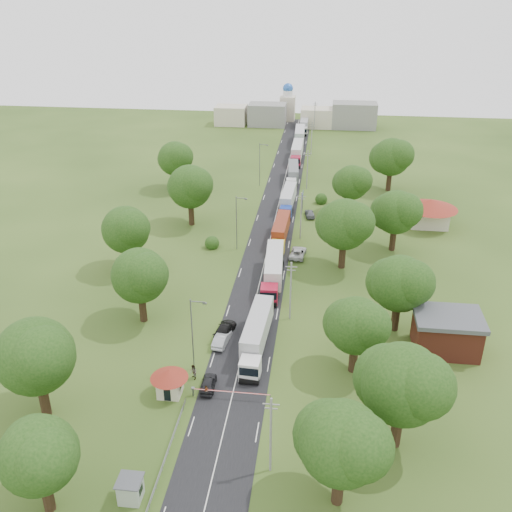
% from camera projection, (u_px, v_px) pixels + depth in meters
% --- Properties ---
extents(ground, '(260.00, 260.00, 0.00)m').
position_uv_depth(ground, '(257.00, 292.00, 88.04)').
color(ground, '#2D4617').
rests_on(ground, ground).
extents(road, '(8.00, 200.00, 0.04)m').
position_uv_depth(road, '(270.00, 239.00, 105.86)').
color(road, black).
rests_on(road, ground).
extents(boom_barrier, '(9.22, 0.35, 1.18)m').
position_uv_depth(boom_barrier, '(220.00, 392.00, 65.51)').
color(boom_barrier, slate).
rests_on(boom_barrier, ground).
extents(guard_booth, '(4.40, 4.40, 3.45)m').
position_uv_depth(guard_booth, '(169.00, 379.00, 65.59)').
color(guard_booth, beige).
rests_on(guard_booth, ground).
extents(kiosk, '(2.30, 2.30, 2.41)m').
position_uv_depth(kiosk, '(130.00, 489.00, 52.61)').
color(kiosk, '#99A593').
rests_on(kiosk, ground).
extents(guard_rail, '(0.10, 17.00, 1.70)m').
position_uv_depth(guard_rail, '(167.00, 460.00, 57.39)').
color(guard_rail, slate).
rests_on(guard_rail, ground).
extents(info_sign, '(0.12, 3.10, 4.10)m').
position_uv_depth(info_sign, '(303.00, 197.00, 117.34)').
color(info_sign, slate).
rests_on(info_sign, ground).
extents(pole_0, '(1.60, 0.24, 9.00)m').
position_uv_depth(pole_0, '(271.00, 434.00, 54.18)').
color(pole_0, gray).
rests_on(pole_0, ground).
extents(pole_1, '(1.60, 0.24, 9.00)m').
position_uv_depth(pole_1, '(291.00, 290.00, 79.14)').
color(pole_1, gray).
rests_on(pole_1, ground).
extents(pole_2, '(1.60, 0.24, 9.00)m').
position_uv_depth(pole_2, '(301.00, 215.00, 104.09)').
color(pole_2, gray).
rests_on(pole_2, ground).
extents(pole_3, '(1.60, 0.24, 9.00)m').
position_uv_depth(pole_3, '(307.00, 169.00, 129.05)').
color(pole_3, gray).
rests_on(pole_3, ground).
extents(pole_4, '(1.60, 0.24, 9.00)m').
position_uv_depth(pole_4, '(312.00, 138.00, 154.01)').
color(pole_4, gray).
rests_on(pole_4, ground).
extents(pole_5, '(1.60, 0.24, 9.00)m').
position_uv_depth(pole_5, '(315.00, 116.00, 178.96)').
color(pole_5, gray).
rests_on(pole_5, ground).
extents(lamp_0, '(2.03, 0.22, 10.00)m').
position_uv_depth(lamp_0, '(193.00, 331.00, 68.36)').
color(lamp_0, slate).
rests_on(lamp_0, ground).
extents(lamp_1, '(2.03, 0.22, 10.00)m').
position_uv_depth(lamp_1, '(237.00, 220.00, 99.55)').
color(lamp_1, slate).
rests_on(lamp_1, ground).
extents(lamp_2, '(2.03, 0.22, 10.00)m').
position_uv_depth(lamp_2, '(260.00, 162.00, 130.75)').
color(lamp_2, slate).
rests_on(lamp_2, ground).
extents(tree_0, '(8.80, 8.80, 11.07)m').
position_uv_depth(tree_0, '(342.00, 442.00, 49.82)').
color(tree_0, '#382616').
rests_on(tree_0, ground).
extents(tree_1, '(9.60, 9.60, 12.05)m').
position_uv_depth(tree_1, '(402.00, 383.00, 56.03)').
color(tree_1, '#382616').
rests_on(tree_1, ground).
extents(tree_2, '(8.00, 8.00, 10.10)m').
position_uv_depth(tree_2, '(356.00, 325.00, 67.69)').
color(tree_2, '#382616').
rests_on(tree_2, ground).
extents(tree_3, '(8.80, 8.80, 11.07)m').
position_uv_depth(tree_3, '(400.00, 283.00, 75.68)').
color(tree_3, '#382616').
rests_on(tree_3, ground).
extents(tree_4, '(9.60, 9.60, 12.05)m').
position_uv_depth(tree_4, '(344.00, 224.00, 92.23)').
color(tree_4, '#382616').
rests_on(tree_4, ground).
extents(tree_5, '(8.80, 8.80, 11.07)m').
position_uv_depth(tree_5, '(396.00, 212.00, 98.64)').
color(tree_5, '#382616').
rests_on(tree_5, ground).
extents(tree_6, '(8.00, 8.00, 10.10)m').
position_uv_depth(tree_6, '(352.00, 182.00, 114.82)').
color(tree_6, '#382616').
rests_on(tree_6, ground).
extents(tree_7, '(9.60, 9.60, 12.05)m').
position_uv_depth(tree_7, '(391.00, 157.00, 126.68)').
color(tree_7, '#382616').
rests_on(tree_7, ground).
extents(tree_8, '(8.00, 8.00, 10.10)m').
position_uv_depth(tree_8, '(39.00, 454.00, 49.36)').
color(tree_8, '#382616').
rests_on(tree_8, ground).
extents(tree_9, '(9.60, 9.60, 12.05)m').
position_uv_depth(tree_9, '(36.00, 355.00, 60.19)').
color(tree_9, '#382616').
rests_on(tree_9, ground).
extents(tree_10, '(8.80, 8.80, 11.07)m').
position_uv_depth(tree_10, '(140.00, 275.00, 77.73)').
color(tree_10, '#382616').
rests_on(tree_10, ground).
extents(tree_11, '(8.80, 8.80, 11.07)m').
position_uv_depth(tree_11, '(126.00, 229.00, 91.86)').
color(tree_11, '#382616').
rests_on(tree_11, ground).
extents(tree_12, '(9.60, 9.60, 12.05)m').
position_uv_depth(tree_12, '(190.00, 186.00, 108.77)').
color(tree_12, '#382616').
rests_on(tree_12, ground).
extents(tree_13, '(8.80, 8.80, 11.07)m').
position_uv_depth(tree_13, '(175.00, 158.00, 127.74)').
color(tree_13, '#382616').
rests_on(tree_13, ground).
extents(house_brick, '(8.60, 6.60, 5.20)m').
position_uv_depth(house_brick, '(446.00, 332.00, 73.33)').
color(house_brick, maroon).
rests_on(house_brick, ground).
extents(house_cream, '(10.08, 10.08, 5.80)m').
position_uv_depth(house_cream, '(430.00, 208.00, 109.89)').
color(house_cream, beige).
rests_on(house_cream, ground).
extents(distant_town, '(52.00, 8.00, 8.00)m').
position_uv_depth(distant_town, '(300.00, 116.00, 184.47)').
color(distant_town, gray).
rests_on(distant_town, ground).
extents(church, '(5.00, 5.00, 12.30)m').
position_uv_depth(church, '(288.00, 104.00, 191.28)').
color(church, beige).
rests_on(church, ground).
extents(truck_0, '(3.15, 14.83, 4.10)m').
position_uv_depth(truck_0, '(256.00, 335.00, 73.69)').
color(truck_0, white).
rests_on(truck_0, ground).
extents(truck_1, '(3.28, 15.37, 4.25)m').
position_uv_depth(truck_1, '(273.00, 270.00, 89.81)').
color(truck_1, '#A6132C').
rests_on(truck_1, ground).
extents(truck_2, '(2.68, 13.62, 3.77)m').
position_uv_depth(truck_2, '(281.00, 231.00, 104.11)').
color(truck_2, yellow).
rests_on(truck_2, ground).
extents(truck_3, '(2.82, 13.91, 3.85)m').
position_uv_depth(truck_3, '(288.00, 199.00, 118.90)').
color(truck_3, '#1A359E').
rests_on(truck_3, ground).
extents(truck_4, '(3.05, 13.62, 3.76)m').
position_uv_depth(truck_4, '(293.00, 174.00, 134.69)').
color(truck_4, white).
rests_on(truck_4, ground).
extents(truck_5, '(2.67, 15.11, 4.19)m').
position_uv_depth(truck_5, '(297.00, 152.00, 150.48)').
color(truck_5, maroon).
rests_on(truck_5, ground).
extents(truck_6, '(2.92, 15.18, 4.20)m').
position_uv_depth(truck_6, '(300.00, 136.00, 165.45)').
color(truck_6, '#246239').
rests_on(truck_6, ground).
extents(truck_7, '(2.40, 13.61, 3.77)m').
position_uv_depth(truck_7, '(304.00, 125.00, 179.22)').
color(truck_7, silver).
rests_on(truck_7, ground).
extents(car_lane_front, '(1.81, 4.14, 1.39)m').
position_uv_depth(car_lane_front, '(208.00, 384.00, 67.11)').
color(car_lane_front, black).
rests_on(car_lane_front, ground).
extents(car_lane_mid, '(2.15, 4.67, 1.48)m').
position_uv_depth(car_lane_mid, '(222.00, 339.00, 75.27)').
color(car_lane_mid, '#A0A4A8').
rests_on(car_lane_mid, ground).
extents(car_lane_rear, '(2.78, 5.51, 1.53)m').
position_uv_depth(car_lane_rear, '(225.00, 329.00, 77.33)').
color(car_lane_rear, black).
rests_on(car_lane_rear, ground).
extents(car_verge_near, '(3.03, 5.65, 1.51)m').
position_uv_depth(car_verge_near, '(298.00, 253.00, 98.93)').
color(car_verge_near, silver).
rests_on(car_verge_near, ground).
extents(car_verge_far, '(2.42, 4.49, 1.45)m').
position_uv_depth(car_verge_far, '(310.00, 214.00, 115.37)').
color(car_verge_far, slate).
rests_on(car_verge_far, ground).
extents(pedestrian_near, '(0.67, 0.64, 1.55)m').
position_uv_depth(pedestrian_near, '(206.00, 392.00, 65.66)').
color(pedestrian_near, gray).
rests_on(pedestrian_near, ground).
extents(pedestrian_booth, '(1.13, 1.20, 1.96)m').
position_uv_depth(pedestrian_booth, '(193.00, 372.00, 68.56)').
color(pedestrian_booth, gray).
rests_on(pedestrian_booth, ground).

